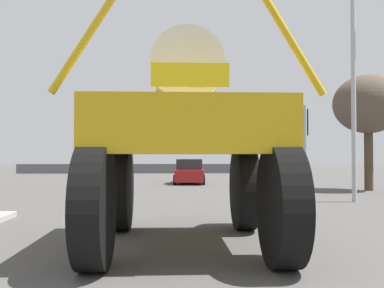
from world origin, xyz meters
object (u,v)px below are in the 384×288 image
at_px(sedan_ahead, 189,172).
at_px(bare_tree_right, 368,105).
at_px(traffic_signal_near_right, 304,135).
at_px(streetlight_near_right, 357,67).
at_px(traffic_signal_far_left, 112,147).
at_px(traffic_signal_far_right, 126,139).
at_px(oversize_sprayer, 185,142).

height_order(sedan_ahead, bare_tree_right, bare_tree_right).
relative_size(traffic_signal_near_right, streetlight_near_right, 0.36).
xyz_separation_m(traffic_signal_near_right, traffic_signal_far_left, (-8.46, 19.14, -0.05)).
bearing_deg(traffic_signal_far_right, traffic_signal_near_right, -68.66).
xyz_separation_m(traffic_signal_far_left, traffic_signal_far_right, (0.98, -0.01, 0.53)).
height_order(oversize_sprayer, traffic_signal_near_right, oversize_sprayer).
relative_size(traffic_signal_near_right, traffic_signal_far_left, 1.02).
xyz_separation_m(traffic_signal_near_right, bare_tree_right, (5.68, 7.98, 1.86)).
bearing_deg(traffic_signal_far_left, bare_tree_right, -38.28).
bearing_deg(oversize_sprayer, traffic_signal_near_right, -36.67).
bearing_deg(sedan_ahead, traffic_signal_near_right, -164.59).
relative_size(traffic_signal_near_right, bare_tree_right, 0.58).
relative_size(oversize_sprayer, traffic_signal_far_left, 1.73).
bearing_deg(sedan_ahead, streetlight_near_right, -149.24).
distance_m(oversize_sprayer, traffic_signal_far_left, 24.83).
bearing_deg(oversize_sprayer, bare_tree_right, -35.86).
bearing_deg(sedan_ahead, oversize_sprayer, -179.55).
height_order(oversize_sprayer, traffic_signal_far_left, oversize_sprayer).
bearing_deg(bare_tree_right, oversize_sprayer, -125.99).
bearing_deg(streetlight_near_right, traffic_signal_near_right, -137.01).
bearing_deg(streetlight_near_right, sedan_ahead, 117.60).
height_order(traffic_signal_near_right, streetlight_near_right, streetlight_near_right).
bearing_deg(traffic_signal_far_right, bare_tree_right, -40.27).
bearing_deg(sedan_ahead, traffic_signal_far_left, 49.59).
xyz_separation_m(traffic_signal_far_right, bare_tree_right, (13.15, -11.14, 1.37)).
height_order(sedan_ahead, traffic_signal_far_right, traffic_signal_far_right).
bearing_deg(oversize_sprayer, sedan_ahead, -2.59).
bearing_deg(traffic_signal_far_left, streetlight_near_right, -55.45).
xyz_separation_m(traffic_signal_near_right, streetlight_near_right, (2.87, 2.68, 2.72)).
xyz_separation_m(sedan_ahead, traffic_signal_near_right, (3.03, -13.98, 1.72)).
xyz_separation_m(sedan_ahead, traffic_signal_far_left, (-5.43, 5.16, 1.67)).
relative_size(oversize_sprayer, sedan_ahead, 1.35).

